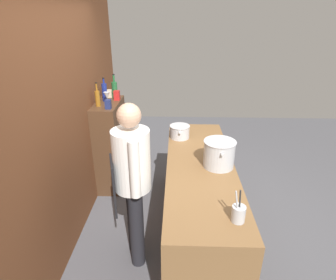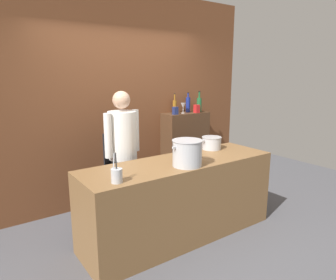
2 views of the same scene
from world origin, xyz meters
name	(u,v)px [view 1 (image 1 of 2)]	position (x,y,z in m)	size (l,w,h in m)	color
ground_plane	(197,230)	(0.00, 0.00, 0.00)	(8.00, 8.00, 0.00)	#4C4C51
brick_back_panel	(59,107)	(0.00, 1.40, 1.50)	(4.40, 0.10, 3.00)	brown
prep_counter	(198,199)	(0.00, 0.00, 0.45)	(2.29, 0.70, 0.90)	brown
bar_cabinet	(111,145)	(1.01, 1.19, 0.62)	(0.76, 0.32, 1.25)	#472D1C
chef	(132,176)	(-0.38, 0.66, 0.96)	(0.51, 0.39, 1.66)	black
stockpot_large	(219,154)	(-0.04, -0.18, 1.04)	(0.38, 0.32, 0.28)	#B7BABF
stockpot_small	(180,132)	(0.67, 0.21, 0.98)	(0.32, 0.25, 0.16)	#B7BABF
utensil_crock	(238,213)	(-0.88, -0.22, 0.97)	(0.10, 0.10, 0.28)	#B7BABF
wine_bottle_cobalt	(105,92)	(1.09, 1.23, 1.37)	(0.07, 0.07, 0.32)	navy
wine_bottle_green	(115,89)	(1.24, 1.13, 1.37)	(0.08, 0.08, 0.34)	#1E592D
wine_bottle_amber	(98,98)	(0.85, 1.27, 1.36)	(0.06, 0.06, 0.31)	#8C5919
wine_glass_short	(107,96)	(0.94, 1.17, 1.36)	(0.08, 0.08, 0.16)	silver
spice_tin_red	(117,95)	(1.15, 1.08, 1.31)	(0.08, 0.08, 0.13)	red
spice_tin_cream	(109,94)	(1.29, 1.22, 1.30)	(0.09, 0.09, 0.10)	beige
spice_tin_navy	(108,104)	(0.75, 1.11, 1.30)	(0.07, 0.07, 0.12)	navy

